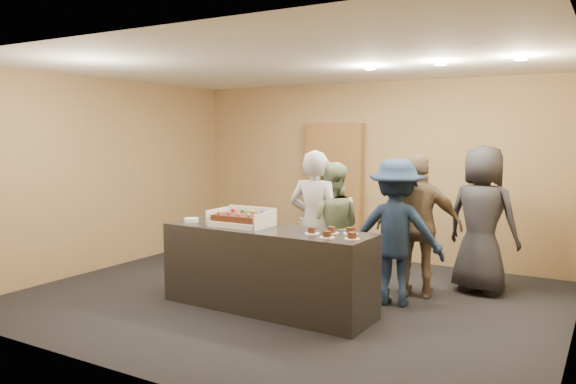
% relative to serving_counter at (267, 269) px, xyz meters
% --- Properties ---
extents(room, '(6.04, 6.00, 2.70)m').
position_rel_serving_counter_xyz_m(room, '(-0.04, 0.51, 0.90)').
color(room, black).
rests_on(room, ground).
extents(serving_counter, '(2.42, 0.77, 0.90)m').
position_rel_serving_counter_xyz_m(serving_counter, '(0.00, 0.00, 0.00)').
color(serving_counter, black).
rests_on(serving_counter, floor).
extents(storage_cabinet, '(0.95, 0.15, 2.09)m').
position_rel_serving_counter_xyz_m(storage_cabinet, '(-0.60, 2.92, 0.59)').
color(storage_cabinet, brown).
rests_on(storage_cabinet, floor).
extents(cake_box, '(0.66, 0.45, 0.19)m').
position_rel_serving_counter_xyz_m(cake_box, '(-0.34, 0.02, 0.50)').
color(cake_box, white).
rests_on(cake_box, serving_counter).
extents(sheet_cake, '(0.56, 0.39, 0.11)m').
position_rel_serving_counter_xyz_m(sheet_cake, '(-0.34, 0.00, 0.55)').
color(sheet_cake, '#39190D').
rests_on(sheet_cake, cake_box).
extents(plate_stack, '(0.17, 0.17, 0.04)m').
position_rel_serving_counter_xyz_m(plate_stack, '(-1.01, -0.06, 0.47)').
color(plate_stack, white).
rests_on(plate_stack, serving_counter).
extents(slice_a, '(0.15, 0.15, 0.07)m').
position_rel_serving_counter_xyz_m(slice_a, '(0.58, -0.04, 0.47)').
color(slice_a, white).
rests_on(slice_a, serving_counter).
extents(slice_b, '(0.15, 0.15, 0.07)m').
position_rel_serving_counter_xyz_m(slice_b, '(0.74, 0.09, 0.47)').
color(slice_b, white).
rests_on(slice_b, serving_counter).
extents(slice_c, '(0.15, 0.15, 0.07)m').
position_rel_serving_counter_xyz_m(slice_c, '(0.81, -0.16, 0.47)').
color(slice_c, white).
rests_on(slice_c, serving_counter).
extents(slice_d, '(0.15, 0.15, 0.07)m').
position_rel_serving_counter_xyz_m(slice_d, '(0.92, 0.16, 0.47)').
color(slice_d, white).
rests_on(slice_d, serving_counter).
extents(slice_e, '(0.15, 0.15, 0.07)m').
position_rel_serving_counter_xyz_m(slice_e, '(1.06, -0.10, 0.47)').
color(slice_e, white).
rests_on(slice_e, serving_counter).
extents(person_server_grey, '(0.66, 0.46, 1.74)m').
position_rel_serving_counter_xyz_m(person_server_grey, '(0.23, 0.69, 0.42)').
color(person_server_grey, '#AAAAB0').
rests_on(person_server_grey, floor).
extents(person_sage_man, '(0.94, 0.84, 1.59)m').
position_rel_serving_counter_xyz_m(person_sage_man, '(0.34, 0.87, 0.35)').
color(person_sage_man, gray).
rests_on(person_sage_man, floor).
extents(person_navy_man, '(1.17, 0.81, 1.65)m').
position_rel_serving_counter_xyz_m(person_navy_man, '(1.15, 0.90, 0.37)').
color(person_navy_man, '#15243E').
rests_on(person_navy_man, floor).
extents(person_brown_extra, '(1.06, 0.62, 1.69)m').
position_rel_serving_counter_xyz_m(person_brown_extra, '(1.28, 1.32, 0.40)').
color(person_brown_extra, brown).
rests_on(person_brown_extra, floor).
extents(person_dark_suit, '(0.98, 0.74, 1.79)m').
position_rel_serving_counter_xyz_m(person_dark_suit, '(1.88, 1.88, 0.45)').
color(person_dark_suit, '#222226').
rests_on(person_dark_suit, floor).
extents(ceiling_spotlights, '(1.72, 0.12, 0.03)m').
position_rel_serving_counter_xyz_m(ceiling_spotlights, '(1.56, 1.01, 2.22)').
color(ceiling_spotlights, '#FFEAC6').
rests_on(ceiling_spotlights, ceiling).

